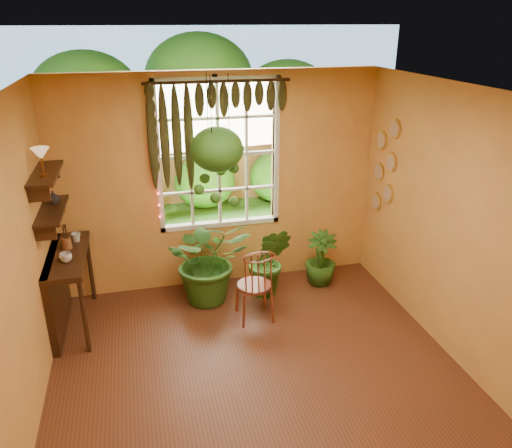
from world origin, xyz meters
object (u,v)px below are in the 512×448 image
at_px(counter_ledge, 61,283).
at_px(windsor_chair, 255,295).
at_px(potted_plant_mid, 269,262).
at_px(potted_plant_left, 209,259).
at_px(hanging_basket, 217,154).

relative_size(counter_ledge, windsor_chair, 1.13).
xyz_separation_m(windsor_chair, potted_plant_mid, (0.30, 0.47, 0.16)).
xyz_separation_m(counter_ledge, windsor_chair, (2.11, -0.36, -0.24)).
bearing_deg(potted_plant_left, hanging_basket, 24.94).
xyz_separation_m(potted_plant_left, hanging_basket, (0.15, 0.07, 1.27)).
bearing_deg(counter_ledge, windsor_chair, -9.71).
relative_size(windsor_chair, potted_plant_mid, 1.13).
bearing_deg(counter_ledge, potted_plant_left, 6.54).
bearing_deg(counter_ledge, potted_plant_mid, 2.61).
relative_size(windsor_chair, hanging_basket, 0.71).
xyz_separation_m(counter_ledge, hanging_basket, (1.82, 0.26, 1.27)).
relative_size(windsor_chair, potted_plant_left, 0.96).
relative_size(potted_plant_left, hanging_basket, 0.74).
bearing_deg(potted_plant_mid, hanging_basket, 165.49).
bearing_deg(windsor_chair, potted_plant_left, 126.90).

